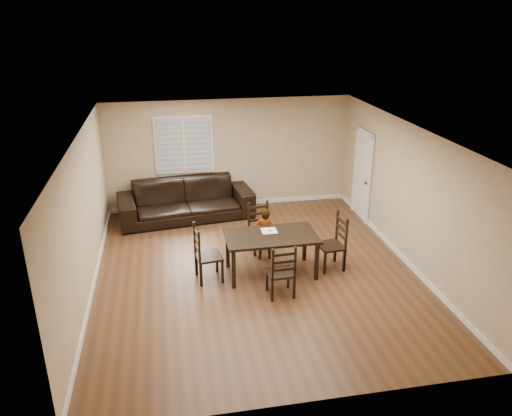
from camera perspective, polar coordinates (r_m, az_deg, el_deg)
The scene contains 11 objects.
ground at distance 9.66m, azimuth -0.07°, elevation -7.19°, with size 7.00×7.00×0.00m, color brown.
room at distance 9.10m, azimuth -0.06°, elevation 3.36°, with size 6.04×7.04×2.72m.
dining_table at distance 9.27m, azimuth 1.74°, elevation -3.59°, with size 1.70×0.96×0.80m.
chair_near at distance 10.33m, azimuth 0.35°, elevation -2.28°, with size 0.52×0.49×1.03m.
chair_far at distance 8.62m, azimuth 3.05°, elevation -7.65°, with size 0.47×0.44×1.00m.
chair_left at distance 9.19m, azimuth -6.23°, elevation -5.47°, with size 0.52×0.55×1.09m.
chair_right at distance 9.72m, azimuth 9.25°, elevation -4.06°, with size 0.50×0.53×1.09m.
child at distance 9.89m, azimuth 0.97°, elevation -2.96°, with size 0.39×0.26×1.08m, color gray.
napkin at distance 9.40m, azimuth 1.50°, elevation -2.61°, with size 0.28×0.28×0.00m, color beige.
donut at distance 9.40m, azimuth 1.63°, elevation -2.49°, with size 0.09×0.09×0.03m.
sofa at distance 11.96m, azimuth -8.01°, elevation 0.93°, with size 3.13×1.22×0.91m, color black.
Camera 1 is at (-1.54, -8.30, 4.71)m, focal length 35.00 mm.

